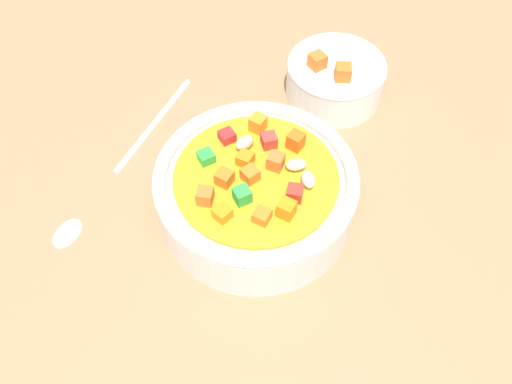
% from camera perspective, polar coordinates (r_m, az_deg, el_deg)
% --- Properties ---
extents(ground_plane, '(1.40, 1.40, 0.02)m').
position_cam_1_polar(ground_plane, '(0.50, -0.00, -2.58)').
color(ground_plane, '#9E754F').
extents(soup_bowl_main, '(0.17, 0.17, 0.07)m').
position_cam_1_polar(soup_bowl_main, '(0.47, 0.00, 0.16)').
color(soup_bowl_main, white).
rests_on(soup_bowl_main, ground_plane).
extents(spoon, '(0.14, 0.20, 0.01)m').
position_cam_1_polar(spoon, '(0.53, -15.00, 1.89)').
color(spoon, silver).
rests_on(spoon, ground_plane).
extents(side_bowl_small, '(0.10, 0.10, 0.05)m').
position_cam_1_polar(side_bowl_small, '(0.58, 8.36, 11.83)').
color(side_bowl_small, white).
rests_on(side_bowl_small, ground_plane).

